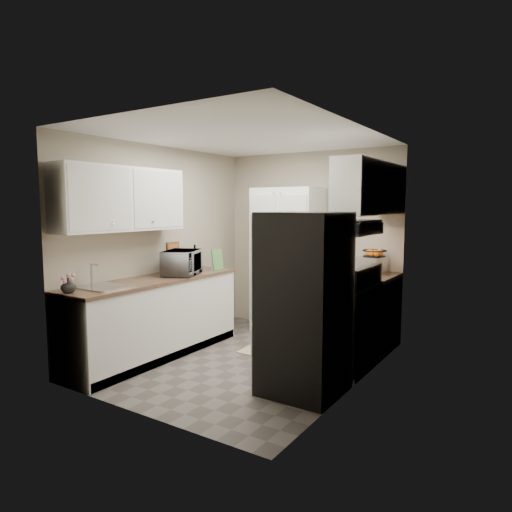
# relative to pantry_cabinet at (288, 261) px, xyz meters

# --- Properties ---
(ground) EXTENTS (3.20, 3.20, 0.00)m
(ground) POSITION_rel_pantry_cabinet_xyz_m (0.20, -1.32, -1.00)
(ground) COLOR #56514C
(ground) RESTS_ON ground
(room_shell) EXTENTS (2.64, 3.24, 2.52)m
(room_shell) POSITION_rel_pantry_cabinet_xyz_m (0.18, -1.32, 0.63)
(room_shell) COLOR #B2A88F
(room_shell) RESTS_ON ground
(pantry_cabinet) EXTENTS (0.90, 0.55, 2.00)m
(pantry_cabinet) POSITION_rel_pantry_cabinet_xyz_m (0.00, 0.00, 0.00)
(pantry_cabinet) COLOR white
(pantry_cabinet) RESTS_ON ground
(base_cabinet_left) EXTENTS (0.60, 2.30, 0.88)m
(base_cabinet_left) POSITION_rel_pantry_cabinet_xyz_m (-0.79, -1.75, -0.56)
(base_cabinet_left) COLOR white
(base_cabinet_left) RESTS_ON ground
(countertop_left) EXTENTS (0.63, 2.33, 0.04)m
(countertop_left) POSITION_rel_pantry_cabinet_xyz_m (-0.79, -1.75, -0.10)
(countertop_left) COLOR brown
(countertop_left) RESTS_ON base_cabinet_left
(base_cabinet_right) EXTENTS (0.60, 0.80, 0.88)m
(base_cabinet_right) POSITION_rel_pantry_cabinet_xyz_m (1.19, -0.12, -0.56)
(base_cabinet_right) COLOR white
(base_cabinet_right) RESTS_ON ground
(countertop_right) EXTENTS (0.63, 0.83, 0.04)m
(countertop_right) POSITION_rel_pantry_cabinet_xyz_m (1.19, -0.12, -0.10)
(countertop_right) COLOR brown
(countertop_right) RESTS_ON base_cabinet_right
(electric_range) EXTENTS (0.71, 0.78, 1.13)m
(electric_range) POSITION_rel_pantry_cabinet_xyz_m (1.17, -0.93, -0.52)
(electric_range) COLOR #B7B7BC
(electric_range) RESTS_ON ground
(refrigerator) EXTENTS (0.70, 0.72, 1.70)m
(refrigerator) POSITION_rel_pantry_cabinet_xyz_m (1.14, -1.73, -0.15)
(refrigerator) COLOR #B7B7BC
(refrigerator) RESTS_ON ground
(microwave) EXTENTS (0.56, 0.65, 0.30)m
(microwave) POSITION_rel_pantry_cabinet_xyz_m (-0.71, -1.36, 0.07)
(microwave) COLOR silver
(microwave) RESTS_ON countertop_left
(wine_bottle) EXTENTS (0.08, 0.08, 0.30)m
(wine_bottle) POSITION_rel_pantry_cabinet_xyz_m (-0.88, -0.93, 0.07)
(wine_bottle) COLOR black
(wine_bottle) RESTS_ON countertop_left
(flower_vase) EXTENTS (0.18, 0.18, 0.15)m
(flower_vase) POSITION_rel_pantry_cabinet_xyz_m (-0.84, -2.83, -0.01)
(flower_vase) COLOR white
(flower_vase) RESTS_ON countertop_left
(cutting_board) EXTENTS (0.03, 0.22, 0.27)m
(cutting_board) POSITION_rel_pantry_cabinet_xyz_m (-0.61, -0.79, 0.06)
(cutting_board) COLOR #498C3F
(cutting_board) RESTS_ON countertop_left
(toaster_oven) EXTENTS (0.31, 0.38, 0.21)m
(toaster_oven) POSITION_rel_pantry_cabinet_xyz_m (1.18, 0.02, 0.02)
(toaster_oven) COLOR silver
(toaster_oven) RESTS_ON countertop_right
(fruit_basket) EXTENTS (0.38, 0.38, 0.13)m
(fruit_basket) POSITION_rel_pantry_cabinet_xyz_m (1.20, 0.05, 0.19)
(fruit_basket) COLOR orange
(fruit_basket) RESTS_ON toaster_oven
(kitchen_mat) EXTENTS (0.49, 0.78, 0.01)m
(kitchen_mat) POSITION_rel_pantry_cabinet_xyz_m (0.18, -0.76, -0.99)
(kitchen_mat) COLOR tan
(kitchen_mat) RESTS_ON ground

